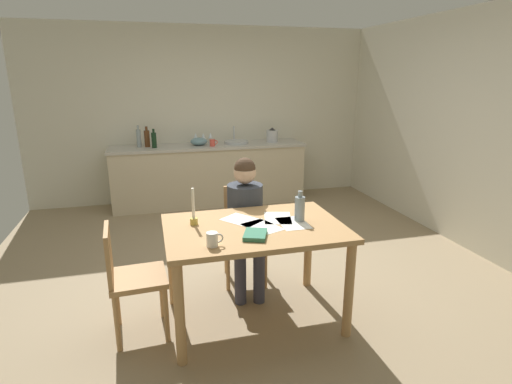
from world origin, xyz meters
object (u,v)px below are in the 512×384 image
object	(u,v)px
chair_side_empty	(129,276)
mixing_bowl	(199,141)
wine_glass_back_left	(196,136)
bottle_wine_red	(154,140)
bottle_oil	(139,138)
chair_at_table	(244,229)
wine_bottle_on_table	(300,208)
sink_unit	(236,142)
wine_glass_by_kettle	(203,136)
bottle_vinegar	(147,138)
candlestick	(194,214)
wine_glass_near_sink	(210,136)
person_seated	(246,216)
stovetop_kettle	(272,136)
coffee_mug	(213,239)
dining_table	(254,240)
teacup_on_counter	(213,143)
book_magazine	(255,235)

from	to	relation	value
chair_side_empty	mixing_bowl	world-z (taller)	mixing_bowl
mixing_bowl	wine_glass_back_left	distance (m)	0.17
bottle_wine_red	bottle_oil	bearing A→B (deg)	151.56
chair_at_table	bottle_oil	size ratio (longest dim) A/B	2.87
wine_bottle_on_table	bottle_wine_red	distance (m)	3.24
chair_side_empty	sink_unit	distance (m)	3.51
sink_unit	wine_glass_by_kettle	xyz separation A→B (m)	(-0.48, 0.15, 0.09)
bottle_vinegar	wine_glass_by_kettle	bearing A→B (deg)	8.15
sink_unit	bottle_wine_red	xyz separation A→B (m)	(-1.20, -0.08, 0.09)
candlestick	wine_bottle_on_table	distance (m)	0.82
sink_unit	wine_glass_near_sink	distance (m)	0.40
mixing_bowl	wine_glass_near_sink	size ratio (longest dim) A/B	1.61
person_seated	bottle_wine_red	world-z (taller)	person_seated
mixing_bowl	stovetop_kettle	bearing A→B (deg)	0.65
coffee_mug	candlestick	size ratio (longest dim) A/B	0.40
wine_bottle_on_table	bottle_oil	distance (m)	3.42
bottle_wine_red	mixing_bowl	world-z (taller)	bottle_wine_red
wine_bottle_on_table	wine_glass_by_kettle	size ratio (longest dim) A/B	1.57
dining_table	bottle_wine_red	size ratio (longest dim) A/B	5.03
coffee_mug	wine_glass_near_sink	xyz separation A→B (m)	(0.55, 3.62, 0.17)
mixing_bowl	bottle_wine_red	bearing A→B (deg)	-174.09
candlestick	bottle_wine_red	world-z (taller)	bottle_wine_red
dining_table	sink_unit	distance (m)	3.23
wine_bottle_on_table	teacup_on_counter	world-z (taller)	wine_bottle_on_table
mixing_bowl	wine_bottle_on_table	bearing A→B (deg)	-83.07
candlestick	bottle_oil	world-z (taller)	bottle_oil
candlestick	teacup_on_counter	bearing A→B (deg)	78.12
wine_glass_near_sink	chair_side_empty	bearing A→B (deg)	-108.74
person_seated	wine_glass_by_kettle	size ratio (longest dim) A/B	7.76
person_seated	mixing_bowl	world-z (taller)	person_seated
bottle_oil	mixing_bowl	distance (m)	0.85
bottle_wine_red	wine_glass_back_left	size ratio (longest dim) A/B	1.73
candlestick	wine_bottle_on_table	size ratio (longest dim) A/B	1.19
chair_at_table	sink_unit	size ratio (longest dim) A/B	2.46
chair_side_empty	mixing_bowl	distance (m)	3.30
candlestick	bottle_vinegar	bearing A→B (deg)	95.75
bottle_oil	mixing_bowl	world-z (taller)	bottle_oil
book_magazine	mixing_bowl	xyz separation A→B (m)	(0.04, 3.37, 0.15)
sink_unit	wine_glass_back_left	xyz separation A→B (m)	(-0.59, 0.15, 0.09)
chair_at_table	coffee_mug	bearing A→B (deg)	-114.23
stovetop_kettle	wine_glass_by_kettle	size ratio (longest dim) A/B	1.43
coffee_mug	wine_glass_near_sink	world-z (taller)	wine_glass_near_sink
bottle_vinegar	bottle_wine_red	size ratio (longest dim) A/B	1.09
book_magazine	teacup_on_counter	bearing A→B (deg)	107.28
stovetop_kettle	wine_glass_by_kettle	bearing A→B (deg)	171.79
bottle_oil	bottle_wine_red	bearing A→B (deg)	-28.44
candlestick	mixing_bowl	bearing A→B (deg)	81.98
chair_at_table	person_seated	size ratio (longest dim) A/B	0.74
teacup_on_counter	wine_glass_by_kettle	bearing A→B (deg)	107.09
wine_glass_by_kettle	wine_glass_back_left	distance (m)	0.11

